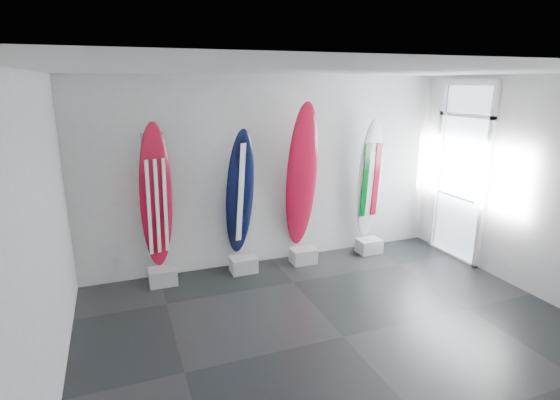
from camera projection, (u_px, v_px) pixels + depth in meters
name	position (u px, v px, depth m)	size (l,w,h in m)	color
floor	(343.00, 337.00, 5.14)	(6.00, 6.00, 0.00)	black
ceiling	(355.00, 71.00, 4.36)	(6.00, 6.00, 0.00)	white
wall_back	(271.00, 172.00, 7.00)	(6.00, 6.00, 0.00)	silver
wall_left	(38.00, 252.00, 3.72)	(5.00, 5.00, 0.00)	silver
wall_right	(549.00, 191.00, 5.78)	(5.00, 5.00, 0.00)	silver
display_block_usa	(163.00, 277.00, 6.45)	(0.40, 0.30, 0.24)	silver
surfboard_usa	(156.00, 197.00, 6.23)	(0.48, 0.08, 2.14)	maroon
display_block_navy	(243.00, 265.00, 6.88)	(0.40, 0.30, 0.24)	silver
surfboard_navy	(240.00, 194.00, 6.67)	(0.46, 0.08, 2.04)	black
display_block_swiss	(303.00, 256.00, 7.23)	(0.40, 0.30, 0.24)	silver
surfboard_swiss	(302.00, 177.00, 6.97)	(0.54, 0.08, 2.40)	maroon
display_block_italy	(369.00, 246.00, 7.66)	(0.40, 0.30, 0.24)	silver
surfboard_italy	(369.00, 180.00, 7.45)	(0.47, 0.08, 2.08)	white
wall_outlet	(116.00, 261.00, 6.45)	(0.09, 0.02, 0.13)	silver
glass_door	(461.00, 174.00, 7.18)	(0.12, 1.16, 2.85)	white
balcony	(514.00, 219.00, 7.88)	(2.80, 2.20, 1.20)	slate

